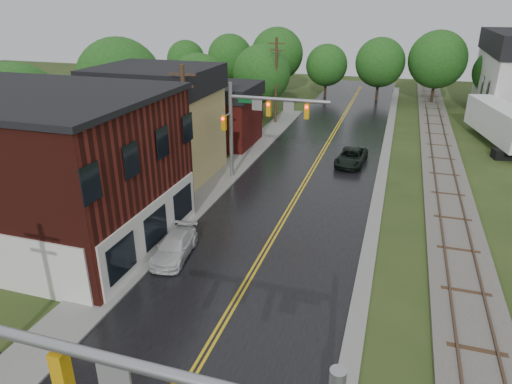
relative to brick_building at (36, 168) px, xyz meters
The scene contains 17 objects.
main_road 19.95m from the brick_building, 50.23° to the left, with size 10.00×90.00×0.02m, color black.
curb_right 27.15m from the brick_building, 48.20° to the left, with size 0.80×70.00×0.12m, color gray.
sidewalk_left 12.52m from the brick_building, 57.86° to the left, with size 2.40×50.00×0.12m, color gray.
brick_building is the anchor object (origin of this frame).
yellow_house 11.14m from the brick_building, 82.32° to the left, with size 8.00×7.00×6.40m, color tan.
darkred_building 20.25m from the brick_building, 82.92° to the left, with size 7.00×6.00×4.40m, color #3F0F0C.
railroad 30.36m from the brick_building, 41.66° to the left, with size 3.20×80.00×0.30m.
traffic_signal_far 15.03m from the brick_building, 53.08° to the left, with size 7.34×0.43×7.20m.
utility_pole_b 9.03m from the brick_building, 50.93° to the left, with size 1.80×0.28×9.00m.
utility_pole_c 29.56m from the brick_building, 78.91° to the left, with size 1.80×0.28×9.00m.
tree_left_a 10.14m from the brick_building, 136.87° to the left, with size 6.80×6.80×8.67m.
tree_left_b 17.80m from the brick_building, 107.61° to the left, with size 7.60×7.60×9.69m.
tree_left_c 24.94m from the brick_building, 93.14° to the left, with size 6.00×6.00×7.65m.
tree_left_e 31.12m from the brick_building, 83.29° to the left, with size 6.40×6.40×8.16m.
suv_dark 23.55m from the brick_building, 49.00° to the left, with size 2.12×4.59×1.28m, color black.
pickup_white 8.84m from the brick_building, ahead, with size 1.63×4.02×1.17m, color silver.
semi_trailer 38.85m from the brick_building, 44.65° to the left, with size 4.81×11.65×3.65m.
Camera 1 is at (6.02, -3.70, 12.65)m, focal length 32.00 mm.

